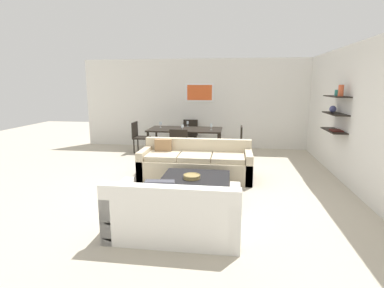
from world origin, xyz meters
name	(u,v)px	position (x,y,z in m)	size (l,w,h in m)	color
ground_plane	(192,182)	(0.00, 0.00, 0.00)	(18.00, 18.00, 0.00)	#BCB29E
back_wall_unit	(217,104)	(0.29, 3.53, 1.35)	(8.40, 0.09, 2.70)	silver
right_wall_shelf_unit	(347,115)	(3.03, 0.60, 1.35)	(0.34, 8.20, 2.70)	silver
sofa_beige	(195,164)	(0.03, 0.34, 0.29)	(2.31, 0.90, 0.78)	beige
loveseat_white	(175,213)	(0.07, -2.13, 0.29)	(1.68, 0.90, 0.78)	white
coffee_table	(195,188)	(0.18, -0.86, 0.19)	(1.15, 1.07, 0.38)	black
decorative_bowl	(192,176)	(0.13, -0.91, 0.42)	(0.29, 0.29, 0.07)	#99844C
dining_table	(185,131)	(-0.50, 2.28, 0.69)	(1.98, 1.00, 0.75)	black
dining_chair_left_far	(139,135)	(-1.90, 2.51, 0.50)	(0.44, 0.44, 0.88)	black
dining_chair_head	(190,132)	(-0.50, 3.19, 0.50)	(0.44, 0.44, 0.88)	black
dining_chair_foot	(179,144)	(-0.50, 1.37, 0.50)	(0.44, 0.44, 0.88)	black
dining_chair_right_near	(237,140)	(0.90, 2.05, 0.50)	(0.44, 0.44, 0.88)	black
wine_glass_left_far	(160,123)	(-1.22, 2.40, 0.87)	(0.08, 0.08, 0.16)	silver
wine_glass_head	(188,123)	(-0.50, 2.72, 0.85)	(0.06, 0.06, 0.15)	silver
wine_glass_foot	(182,126)	(-0.50, 1.84, 0.87)	(0.07, 0.07, 0.17)	silver
wine_glass_right_near	(211,126)	(0.22, 2.16, 0.87)	(0.06, 0.06, 0.17)	silver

